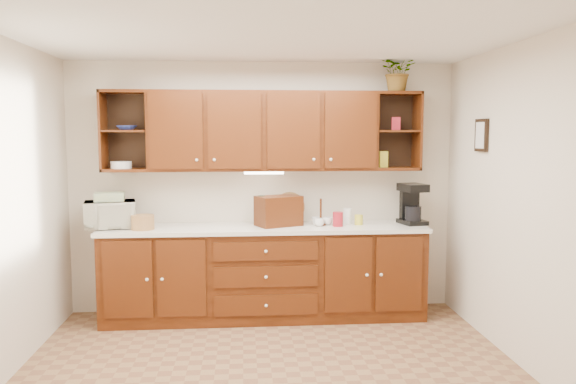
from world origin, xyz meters
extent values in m
plane|color=olive|center=(0.00, 0.00, 0.00)|extent=(4.00, 4.00, 0.00)
plane|color=white|center=(0.00, 0.00, 2.60)|extent=(4.00, 4.00, 0.00)
plane|color=beige|center=(0.00, 1.75, 1.30)|extent=(4.00, 0.00, 4.00)
plane|color=beige|center=(2.00, 0.00, 1.30)|extent=(0.00, 3.50, 3.50)
cube|color=#331405|center=(0.00, 1.45, 0.45)|extent=(3.20, 0.60, 0.90)
cube|color=silver|center=(0.00, 1.44, 0.92)|extent=(3.24, 0.64, 0.04)
cube|color=#331405|center=(0.00, 1.58, 1.89)|extent=(2.30, 0.33, 0.80)
cube|color=black|center=(-1.38, 1.74, 1.89)|extent=(0.45, 0.02, 0.80)
cube|color=black|center=(1.38, 1.74, 1.89)|extent=(0.45, 0.02, 0.80)
cube|color=#331405|center=(-1.38, 1.58, 1.89)|extent=(0.43, 0.30, 0.02)
cube|color=#331405|center=(1.38, 1.58, 1.89)|extent=(0.43, 0.30, 0.02)
cube|color=#331405|center=(1.38, 1.58, 2.27)|extent=(0.45, 0.33, 0.03)
cube|color=white|center=(0.00, 1.53, 1.47)|extent=(0.40, 0.05, 0.02)
cube|color=black|center=(1.98, 0.90, 1.85)|extent=(0.03, 0.24, 0.30)
cylinder|color=#9C6D41|center=(-1.18, 1.34, 1.01)|extent=(0.23, 0.23, 0.14)
imported|color=#ECE7CC|center=(-1.52, 1.47, 1.07)|extent=(0.54, 0.42, 0.27)
cube|color=#EEE970|center=(-1.52, 1.47, 1.25)|extent=(0.30, 0.24, 0.08)
cylinder|color=black|center=(-0.03, 1.48, 1.09)|extent=(0.07, 0.07, 0.31)
cylinder|color=#9C6D41|center=(0.27, 1.69, 0.95)|extent=(0.33, 0.16, 0.32)
cube|color=#331405|center=(0.14, 1.47, 1.09)|extent=(0.50, 0.42, 0.30)
cylinder|color=#331405|center=(0.57, 1.46, 1.08)|extent=(0.02, 0.02, 0.27)
cylinder|color=#331405|center=(0.57, 1.46, 0.95)|extent=(0.11, 0.11, 0.01)
imported|color=white|center=(0.64, 1.48, 0.98)|extent=(0.12, 0.12, 0.08)
imported|color=white|center=(0.52, 1.52, 0.98)|extent=(0.12, 0.12, 0.08)
imported|color=white|center=(0.55, 1.40, 0.98)|extent=(0.12, 0.12, 0.08)
cylinder|color=maroon|center=(0.73, 1.38, 1.01)|extent=(0.11, 0.11, 0.14)
cylinder|color=white|center=(0.85, 1.50, 1.02)|extent=(0.10, 0.10, 0.16)
cylinder|color=gold|center=(0.96, 1.46, 0.99)|extent=(0.09, 0.09, 0.10)
cube|color=black|center=(1.52, 1.46, 0.96)|extent=(0.28, 0.33, 0.04)
cube|color=black|center=(1.52, 1.57, 1.14)|extent=(0.21, 0.11, 0.35)
cube|color=black|center=(1.52, 1.46, 1.32)|extent=(0.28, 0.33, 0.08)
cylinder|color=black|center=(1.52, 1.44, 1.05)|extent=(0.20, 0.20, 0.15)
imported|color=navy|center=(-1.35, 1.56, 1.92)|extent=(0.23, 0.23, 0.04)
cylinder|color=white|center=(-1.42, 1.57, 1.56)|extent=(0.26, 0.26, 0.07)
cube|color=gold|center=(1.23, 1.57, 1.60)|extent=(0.10, 0.09, 0.16)
cube|color=maroon|center=(1.36, 1.57, 1.97)|extent=(0.11, 0.10, 0.13)
imported|color=#999999|center=(1.37, 1.54, 2.49)|extent=(0.40, 0.36, 0.40)
camera|label=1|loc=(-0.21, -4.12, 1.87)|focal=35.00mm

